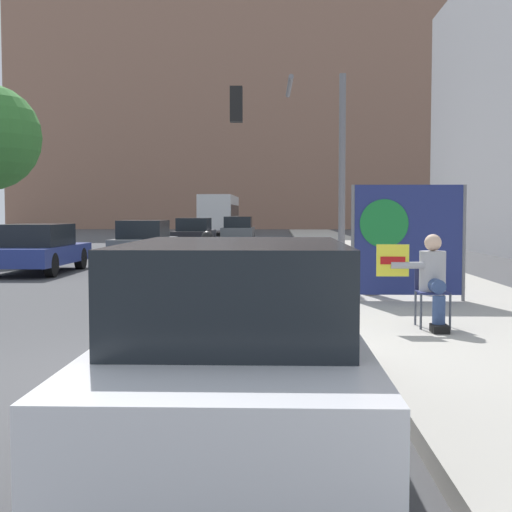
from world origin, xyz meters
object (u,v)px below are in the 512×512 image
(jogger_on_sidewalk, at_px, (371,245))
(car_on_road_nearest, at_px, (36,248))
(car_on_road_midblock, at_px, (144,241))
(traffic_light_pole, at_px, (299,139))
(parked_car_curbside, at_px, (237,341))
(pedestrian_behind, at_px, (424,240))
(motorcycle_on_road, at_px, (207,266))
(protest_banner, at_px, (407,240))
(car_on_road_far_lane, at_px, (238,229))
(city_bus_on_road, at_px, (220,212))
(seated_protester, at_px, (432,278))
(car_on_road_distant, at_px, (194,232))

(jogger_on_sidewalk, height_order, car_on_road_nearest, jogger_on_sidewalk)
(car_on_road_midblock, bearing_deg, jogger_on_sidewalk, -61.57)
(traffic_light_pole, distance_m, car_on_road_midblock, 9.60)
(parked_car_curbside, bearing_deg, pedestrian_behind, 71.99)
(motorcycle_on_road, bearing_deg, parked_car_curbside, -82.99)
(protest_banner, bearing_deg, car_on_road_far_lane, 98.62)
(city_bus_on_road, bearing_deg, traffic_light_pole, -82.44)
(car_on_road_nearest, distance_m, car_on_road_midblock, 5.66)
(seated_protester, xyz_separation_m, city_bus_on_road, (-6.72, 47.33, 0.94))
(jogger_on_sidewalk, distance_m, car_on_road_midblock, 13.48)
(parked_car_curbside, height_order, car_on_road_midblock, parked_car_curbside)
(jogger_on_sidewalk, xyz_separation_m, pedestrian_behind, (1.55, 2.97, -0.03))
(car_on_road_midblock, bearing_deg, car_on_road_far_lane, 82.63)
(seated_protester, bearing_deg, pedestrian_behind, 97.28)
(car_on_road_far_lane, relative_size, city_bus_on_road, 0.42)
(parked_car_curbside, bearing_deg, car_on_road_far_lane, 93.27)
(car_on_road_nearest, bearing_deg, parked_car_curbside, -65.91)
(car_on_road_far_lane, bearing_deg, parked_car_curbside, -86.73)
(car_on_road_far_lane, bearing_deg, seated_protester, -82.45)
(seated_protester, xyz_separation_m, motorcycle_on_road, (-3.49, 5.72, -0.28))
(car_on_road_far_lane, relative_size, motorcycle_on_road, 1.96)
(car_on_road_far_lane, bearing_deg, city_bus_on_road, 99.35)
(car_on_road_distant, relative_size, car_on_road_far_lane, 1.11)
(jogger_on_sidewalk, bearing_deg, parked_car_curbside, 108.81)
(traffic_light_pole, bearing_deg, pedestrian_behind, -25.14)
(parked_car_curbside, relative_size, car_on_road_distant, 0.90)
(car_on_road_far_lane, bearing_deg, traffic_light_pole, -83.44)
(car_on_road_nearest, height_order, car_on_road_midblock, car_on_road_midblock)
(car_on_road_far_lane, bearing_deg, pedestrian_behind, -77.98)
(pedestrian_behind, relative_size, car_on_road_distant, 0.37)
(jogger_on_sidewalk, height_order, parked_car_curbside, jogger_on_sidewalk)
(pedestrian_behind, bearing_deg, jogger_on_sidewalk, -33.93)
(seated_protester, bearing_deg, jogger_on_sidewalk, 112.36)
(car_on_road_distant, bearing_deg, jogger_on_sidewalk, -75.22)
(protest_banner, relative_size, traffic_light_pole, 0.41)
(jogger_on_sidewalk, relative_size, car_on_road_far_lane, 0.42)
(jogger_on_sidewalk, relative_size, protest_banner, 0.91)
(pedestrian_behind, bearing_deg, motorcycle_on_road, -84.27)
(traffic_light_pole, bearing_deg, motorcycle_on_road, -130.56)
(pedestrian_behind, bearing_deg, car_on_road_nearest, -116.15)
(seated_protester, height_order, traffic_light_pole, traffic_light_pole)
(parked_car_curbside, height_order, car_on_road_nearest, parked_car_curbside)
(seated_protester, height_order, car_on_road_distant, car_on_road_distant)
(car_on_road_distant, bearing_deg, parked_car_curbside, -82.61)
(car_on_road_distant, bearing_deg, car_on_road_nearest, -99.12)
(pedestrian_behind, height_order, traffic_light_pole, traffic_light_pole)
(protest_banner, xyz_separation_m, parked_car_curbside, (-2.47, -7.00, -0.49))
(car_on_road_midblock, xyz_separation_m, car_on_road_far_lane, (2.29, 17.74, 0.03))
(car_on_road_distant, distance_m, car_on_road_far_lane, 7.48)
(pedestrian_behind, relative_size, parked_car_curbside, 0.41)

